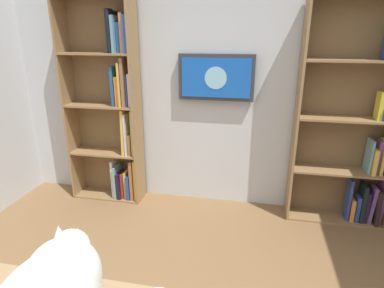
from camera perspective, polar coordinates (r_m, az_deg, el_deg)
wall_back at (r=3.33m, az=4.90°, el=11.41°), size 4.52×0.06×2.70m
bookshelf_left at (r=3.35m, az=27.69°, el=3.21°), size 0.92×0.28×2.09m
bookshelf_right at (r=3.54m, az=-13.85°, el=5.80°), size 0.78×0.28×2.13m
wall_mounted_tv at (r=3.25m, az=4.29°, el=11.66°), size 0.75×0.07×0.45m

